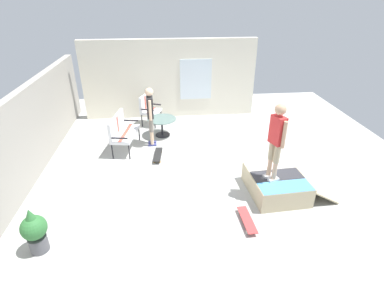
# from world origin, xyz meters

# --- Properties ---
(ground_plane) EXTENTS (12.00, 12.00, 0.10)m
(ground_plane) POSITION_xyz_m (0.00, 0.00, -0.05)
(ground_plane) COLOR #A8A8A3
(back_wall_cinderblock) EXTENTS (9.00, 0.20, 2.13)m
(back_wall_cinderblock) POSITION_xyz_m (0.00, 4.00, 1.06)
(back_wall_cinderblock) COLOR #9E998E
(back_wall_cinderblock) RESTS_ON ground_plane
(house_facade) EXTENTS (0.23, 6.00, 2.71)m
(house_facade) POSITION_xyz_m (3.80, 0.49, 1.36)
(house_facade) COLOR silver
(house_facade) RESTS_ON ground_plane
(skate_ramp) EXTENTS (1.45, 1.86, 0.47)m
(skate_ramp) POSITION_xyz_m (-1.17, -1.74, 0.24)
(skate_ramp) COLOR tan
(skate_ramp) RESTS_ON ground_plane
(patio_bench) EXTENTS (1.32, 0.75, 1.02)m
(patio_bench) POSITION_xyz_m (1.32, 1.98, 0.62)
(patio_bench) COLOR black
(patio_bench) RESTS_ON ground_plane
(patio_chair_near_house) EXTENTS (0.79, 0.75, 1.02)m
(patio_chair_near_house) POSITION_xyz_m (3.06, 1.29, 0.61)
(patio_chair_near_house) COLOR black
(patio_chair_near_house) RESTS_ON ground_plane
(patio_table) EXTENTS (0.90, 0.90, 0.57)m
(patio_table) POSITION_xyz_m (2.11, 0.83, 0.40)
(patio_table) COLOR black
(patio_table) RESTS_ON ground_plane
(person_watching) EXTENTS (0.48, 0.25, 1.74)m
(person_watching) POSITION_xyz_m (1.51, 1.14, 1.02)
(person_watching) COLOR navy
(person_watching) RESTS_ON ground_plane
(person_skater) EXTENTS (0.46, 0.32, 1.72)m
(person_skater) POSITION_xyz_m (-1.30, -1.52, 1.48)
(person_skater) COLOR silver
(person_skater) RESTS_ON skate_ramp
(skateboard_by_bench) EXTENTS (0.81, 0.27, 0.10)m
(skateboard_by_bench) POSITION_xyz_m (0.70, 0.97, 0.08)
(skateboard_by_bench) COLOR black
(skateboard_by_bench) RESTS_ON ground_plane
(skateboard_spare) EXTENTS (0.81, 0.24, 0.10)m
(skateboard_spare) POSITION_xyz_m (-2.12, -0.81, 0.08)
(skateboard_spare) COLOR #B23838
(skateboard_spare) RESTS_ON ground_plane
(potted_plant) EXTENTS (0.44, 0.44, 0.92)m
(potted_plant) POSITION_xyz_m (-2.44, 3.05, 0.47)
(potted_plant) COLOR #515156
(potted_plant) RESTS_ON ground_plane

